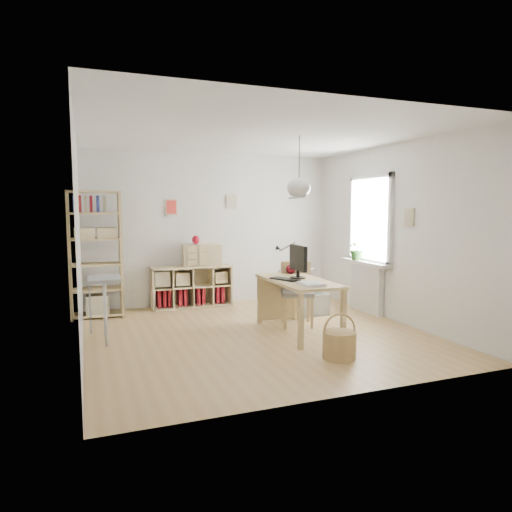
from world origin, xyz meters
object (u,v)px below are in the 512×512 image
object	(u,v)px
monitor	(298,260)
storage_chest	(304,299)
desk	(298,286)
cube_shelf	(190,290)
tall_bookshelf	(95,249)
drawer_chest	(202,255)
chair	(297,289)

from	to	relation	value
monitor	storage_chest	bearing A→B (deg)	62.44
desk	cube_shelf	xyz separation A→B (m)	(-1.02, 2.23, -0.36)
desk	tall_bookshelf	bearing A→B (deg)	142.99
cube_shelf	desk	bearing A→B (deg)	-65.39
drawer_chest	cube_shelf	bearing A→B (deg)	177.86
tall_bookshelf	drawer_chest	distance (m)	1.80
desk	tall_bookshelf	distance (m)	3.27
desk	monitor	xyz separation A→B (m)	(0.05, 0.10, 0.36)
chair	drawer_chest	xyz separation A→B (m)	(-1.00, 1.75, 0.38)
chair	drawer_chest	size ratio (longest dim) A/B	1.39
tall_bookshelf	drawer_chest	size ratio (longest dim) A/B	2.99
cube_shelf	tall_bookshelf	size ratio (longest dim) A/B	0.70
monitor	desk	bearing A→B (deg)	-111.62
desk	drawer_chest	xyz separation A→B (m)	(-0.81, 2.19, 0.25)
storage_chest	monitor	xyz separation A→B (m)	(-0.57, -0.94, 0.78)
desk	chair	size ratio (longest dim) A/B	1.61
cube_shelf	tall_bookshelf	distance (m)	1.77
chair	monitor	world-z (taller)	monitor
desk	tall_bookshelf	size ratio (longest dim) A/B	0.75
cube_shelf	drawer_chest	xyz separation A→B (m)	(0.21, -0.04, 0.61)
storage_chest	monitor	bearing A→B (deg)	-121.74
tall_bookshelf	drawer_chest	bearing A→B (deg)	7.69
desk	chair	distance (m)	0.49
tall_bookshelf	drawer_chest	world-z (taller)	tall_bookshelf
chair	monitor	xyz separation A→B (m)	(-0.15, -0.34, 0.48)
chair	storage_chest	world-z (taller)	chair
chair	storage_chest	distance (m)	0.79
drawer_chest	monitor	bearing A→B (deg)	-59.09
cube_shelf	monitor	bearing A→B (deg)	-63.42
tall_bookshelf	monitor	bearing A→B (deg)	-35.14
chair	drawer_chest	world-z (taller)	drawer_chest
cube_shelf	drawer_chest	distance (m)	0.65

